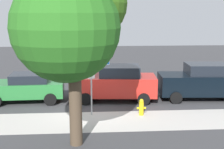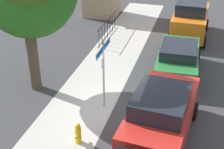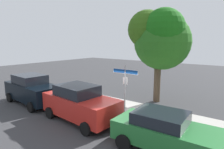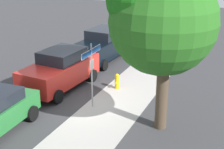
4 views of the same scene
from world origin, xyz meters
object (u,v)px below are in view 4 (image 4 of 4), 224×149
Objects in this scene: shade_tree at (158,11)px; car_red at (60,69)px; street_sign at (92,63)px; fire_hydrant at (117,81)px; car_black at (103,45)px.

shade_tree reaches higher than car_red.
fire_hydrant is (-2.32, 0.20, -1.64)m from street_sign.
car_red is (-1.31, -2.41, -1.06)m from street_sign.
street_sign is 0.61× the size of car_black.
car_black is (-6.11, -2.33, -1.03)m from street_sign.
fire_hydrant is (-3.06, -2.78, -4.13)m from shade_tree.
car_black reaches higher than car_red.
street_sign is 0.63× the size of car_red.
shade_tree is (0.74, 2.98, 2.49)m from street_sign.
shade_tree reaches higher than street_sign.
street_sign reaches higher than car_red.
street_sign is at bearing -103.94° from shade_tree.
car_black is (-6.85, -5.31, -3.52)m from shade_tree.
car_black is at bearing -176.54° from car_red.
shade_tree reaches higher than car_black.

